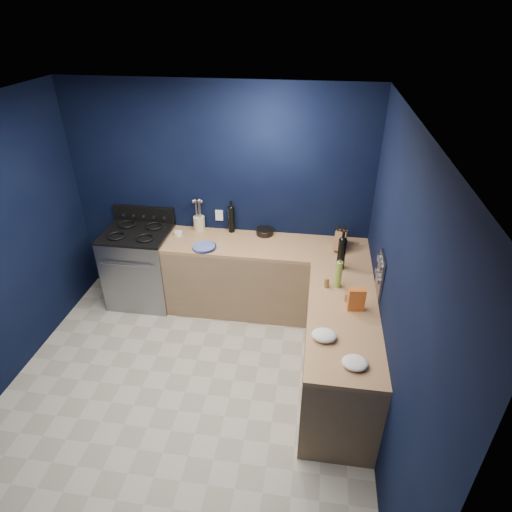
% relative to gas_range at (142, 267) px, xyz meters
% --- Properties ---
extents(floor, '(3.50, 3.50, 0.02)m').
position_rel_gas_range_xyz_m(floor, '(0.93, -1.42, -0.47)').
color(floor, '#B5B09F').
rests_on(floor, ground).
extents(ceiling, '(3.50, 3.50, 0.02)m').
position_rel_gas_range_xyz_m(ceiling, '(0.93, -1.42, 2.15)').
color(ceiling, silver).
rests_on(ceiling, ground).
extents(wall_back, '(3.50, 0.02, 2.60)m').
position_rel_gas_range_xyz_m(wall_back, '(0.93, 0.34, 0.84)').
color(wall_back, black).
rests_on(wall_back, ground).
extents(wall_right, '(0.02, 3.50, 2.60)m').
position_rel_gas_range_xyz_m(wall_right, '(2.69, -1.42, 0.84)').
color(wall_right, black).
rests_on(wall_right, ground).
extents(wall_front, '(3.50, 0.02, 2.60)m').
position_rel_gas_range_xyz_m(wall_front, '(0.93, -3.18, 0.84)').
color(wall_front, black).
rests_on(wall_front, ground).
extents(cab_back, '(2.30, 0.63, 0.86)m').
position_rel_gas_range_xyz_m(cab_back, '(1.53, 0.02, -0.03)').
color(cab_back, '#8C6E4E').
rests_on(cab_back, floor).
extents(top_back, '(2.30, 0.63, 0.04)m').
position_rel_gas_range_xyz_m(top_back, '(1.53, 0.02, 0.42)').
color(top_back, brown).
rests_on(top_back, cab_back).
extents(cab_right, '(0.63, 1.67, 0.86)m').
position_rel_gas_range_xyz_m(cab_right, '(2.37, -1.13, -0.03)').
color(cab_right, '#8C6E4E').
rests_on(cab_right, floor).
extents(top_right, '(0.63, 1.67, 0.04)m').
position_rel_gas_range_xyz_m(top_right, '(2.37, -1.13, 0.42)').
color(top_right, brown).
rests_on(top_right, cab_right).
extents(gas_range, '(0.76, 0.66, 0.92)m').
position_rel_gas_range_xyz_m(gas_range, '(0.00, 0.00, 0.00)').
color(gas_range, gray).
rests_on(gas_range, floor).
extents(oven_door, '(0.59, 0.02, 0.42)m').
position_rel_gas_range_xyz_m(oven_door, '(0.00, -0.32, -0.01)').
color(oven_door, black).
rests_on(oven_door, gas_range).
extents(cooktop, '(0.76, 0.66, 0.03)m').
position_rel_gas_range_xyz_m(cooktop, '(0.00, 0.00, 0.48)').
color(cooktop, black).
rests_on(cooktop, gas_range).
extents(backguard, '(0.76, 0.06, 0.20)m').
position_rel_gas_range_xyz_m(backguard, '(0.00, 0.30, 0.58)').
color(backguard, black).
rests_on(backguard, gas_range).
extents(spice_panel, '(0.02, 0.28, 0.38)m').
position_rel_gas_range_xyz_m(spice_panel, '(2.67, -0.87, 0.72)').
color(spice_panel, gray).
rests_on(spice_panel, wall_right).
extents(wall_outlet, '(0.09, 0.02, 0.13)m').
position_rel_gas_range_xyz_m(wall_outlet, '(0.93, 0.32, 0.62)').
color(wall_outlet, white).
rests_on(wall_outlet, wall_back).
extents(plate_stack, '(0.31, 0.31, 0.03)m').
position_rel_gas_range_xyz_m(plate_stack, '(0.86, -0.17, 0.46)').
color(plate_stack, '#4550A7').
rests_on(plate_stack, top_back).
extents(ramekin, '(0.10, 0.10, 0.04)m').
position_rel_gas_range_xyz_m(ramekin, '(0.48, 0.10, 0.46)').
color(ramekin, white).
rests_on(ramekin, top_back).
extents(utensil_crock, '(0.16, 0.16, 0.17)m').
position_rel_gas_range_xyz_m(utensil_crock, '(0.69, 0.27, 0.52)').
color(utensil_crock, beige).
rests_on(utensil_crock, top_back).
extents(wine_bottle_back, '(0.09, 0.09, 0.31)m').
position_rel_gas_range_xyz_m(wine_bottle_back, '(1.09, 0.27, 0.59)').
color(wine_bottle_back, black).
rests_on(wine_bottle_back, top_back).
extents(lemon_basket, '(0.25, 0.25, 0.08)m').
position_rel_gas_range_xyz_m(lemon_basket, '(1.49, 0.25, 0.48)').
color(lemon_basket, black).
rests_on(lemon_basket, top_back).
extents(knife_block, '(0.16, 0.27, 0.26)m').
position_rel_gas_range_xyz_m(knife_block, '(2.35, 0.04, 0.55)').
color(knife_block, brown).
rests_on(knife_block, top_back).
extents(wine_bottle_right, '(0.08, 0.08, 0.33)m').
position_rel_gas_range_xyz_m(wine_bottle_right, '(2.35, -0.37, 0.61)').
color(wine_bottle_right, black).
rests_on(wine_bottle_right, top_right).
extents(oil_bottle, '(0.08, 0.08, 0.27)m').
position_rel_gas_range_xyz_m(oil_bottle, '(2.32, -0.71, 0.58)').
color(oil_bottle, '#85B041').
rests_on(oil_bottle, top_right).
extents(spice_jar_near, '(0.06, 0.06, 0.10)m').
position_rel_gas_range_xyz_m(spice_jar_near, '(2.21, -0.73, 0.49)').
color(spice_jar_near, olive).
rests_on(spice_jar_near, top_right).
extents(spice_jar_far, '(0.06, 0.06, 0.08)m').
position_rel_gas_range_xyz_m(spice_jar_far, '(2.39, -0.94, 0.48)').
color(spice_jar_far, olive).
rests_on(spice_jar_far, top_right).
extents(crouton_bag, '(0.15, 0.08, 0.22)m').
position_rel_gas_range_xyz_m(crouton_bag, '(2.47, -1.04, 0.55)').
color(crouton_bag, '#AE1411').
rests_on(crouton_bag, top_right).
extents(towel_front, '(0.24, 0.21, 0.07)m').
position_rel_gas_range_xyz_m(towel_front, '(2.19, -1.48, 0.48)').
color(towel_front, white).
rests_on(towel_front, top_right).
extents(towel_end, '(0.22, 0.20, 0.06)m').
position_rel_gas_range_xyz_m(towel_end, '(2.43, -1.75, 0.47)').
color(towel_end, white).
rests_on(towel_end, top_right).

